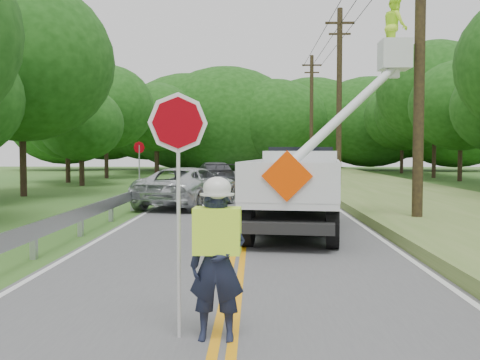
{
  "coord_description": "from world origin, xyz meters",
  "views": [
    {
      "loc": [
        0.35,
        -6.95,
        2.18
      ],
      "look_at": [
        0.0,
        6.0,
        1.5
      ],
      "focal_mm": 41.56,
      "sensor_mm": 36.0,
      "label": 1
    }
  ],
  "objects": [
    {
      "name": "ground",
      "position": [
        0.0,
        0.0,
        0.0
      ],
      "size": [
        140.0,
        140.0,
        0.0
      ],
      "primitive_type": "plane",
      "color": "#2E5E21",
      "rests_on": "ground"
    },
    {
      "name": "road",
      "position": [
        0.0,
        14.0,
        0.01
      ],
      "size": [
        7.2,
        96.0,
        0.03
      ],
      "color": "#535356",
      "rests_on": "ground"
    },
    {
      "name": "guardrail",
      "position": [
        -4.02,
        14.91,
        0.55
      ],
      "size": [
        0.18,
        48.0,
        0.77
      ],
      "color": "#A2A3AA",
      "rests_on": "ground"
    },
    {
      "name": "utility_poles",
      "position": [
        5.0,
        17.02,
        5.27
      ],
      "size": [
        1.6,
        43.3,
        10.0
      ],
      "color": "black",
      "rests_on": "ground"
    },
    {
      "name": "tall_grass_verge",
      "position": [
        7.1,
        14.0,
        0.15
      ],
      "size": [
        7.0,
        96.0,
        0.3
      ],
      "primitive_type": "cube",
      "color": "#55772E",
      "rests_on": "ground"
    },
    {
      "name": "treeline_left",
      "position": [
        -10.43,
        27.54,
        5.41
      ],
      "size": [
        10.0,
        53.07,
        10.33
      ],
      "color": "#332319",
      "rests_on": "ground"
    },
    {
      "name": "treeline_horizon",
      "position": [
        0.41,
        56.21,
        5.5
      ],
      "size": [
        56.39,
        14.02,
        12.44
      ],
      "color": "#153F0E",
      "rests_on": "ground"
    },
    {
      "name": "flagger",
      "position": [
        -0.09,
        -0.71,
        1.03
      ],
      "size": [
        1.1,
        0.44,
        2.82
      ],
      "color": "#191E33",
      "rests_on": "road"
    },
    {
      "name": "bucket_truck",
      "position": [
        1.81,
        8.76,
        1.5
      ],
      "size": [
        4.78,
        6.8,
        6.48
      ],
      "color": "black",
      "rests_on": "road"
    },
    {
      "name": "suv_silver",
      "position": [
        -2.21,
        14.46,
        0.79
      ],
      "size": [
        4.04,
        6.03,
        1.54
      ],
      "primitive_type": "imported",
      "rotation": [
        0.0,
        0.0,
        2.85
      ],
      "color": "silver",
      "rests_on": "road"
    },
    {
      "name": "suv_darkgrey",
      "position": [
        -2.13,
        26.2,
        0.77
      ],
      "size": [
        3.24,
        5.51,
        1.5
      ],
      "primitive_type": "imported",
      "rotation": [
        0.0,
        0.0,
        3.37
      ],
      "color": "#3E3F45",
      "rests_on": "road"
    },
    {
      "name": "stop_sign_permanent",
      "position": [
        -4.96,
        18.35,
        1.74
      ],
      "size": [
        0.45,
        0.36,
        2.62
      ],
      "color": "#A2A3AA",
      "rests_on": "ground"
    }
  ]
}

